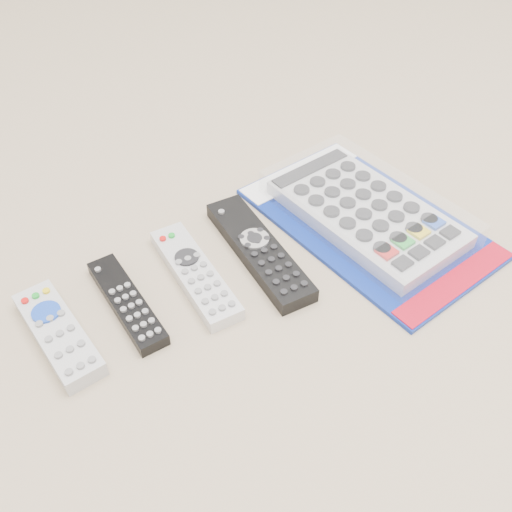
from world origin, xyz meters
TOP-DOWN VIEW (x-y plane):
  - remote_small_grey at (-0.24, 0.05)m, footprint 0.05×0.16m
  - remote_slim_black at (-0.15, 0.04)m, footprint 0.05×0.17m
  - remote_silver_dvd at (-0.06, 0.03)m, footprint 0.07×0.19m
  - remote_large_black at (0.03, 0.02)m, footprint 0.09×0.22m
  - jumbo_remote_packaged at (0.20, -0.02)m, footprint 0.21×0.35m

SIDE VIEW (x-z plane):
  - remote_slim_black at x=-0.15m, z-range 0.00..0.02m
  - remote_silver_dvd at x=-0.06m, z-range 0.00..0.02m
  - remote_large_black at x=0.03m, z-range 0.00..0.02m
  - remote_small_grey at x=-0.24m, z-range 0.00..0.02m
  - jumbo_remote_packaged at x=0.20m, z-range 0.00..0.04m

